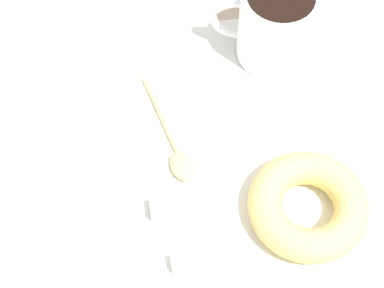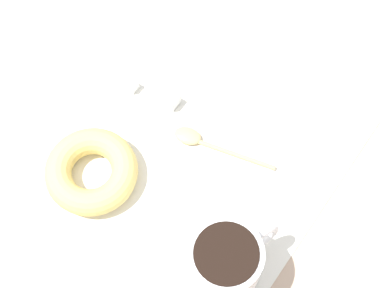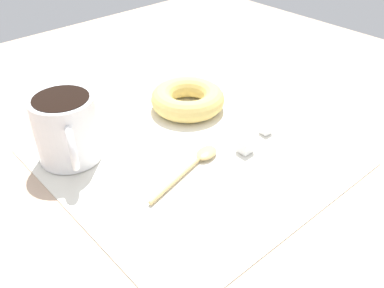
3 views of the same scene
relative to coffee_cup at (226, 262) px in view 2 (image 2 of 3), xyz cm
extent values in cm
cube|color=tan|center=(12.06, 13.16, -5.93)|extent=(120.00, 120.00, 2.00)
cube|color=white|center=(10.83, 12.24, -4.78)|extent=(36.01, 36.01, 0.30)
cylinder|color=white|center=(-0.20, 0.08, -0.19)|extent=(8.36, 8.36, 8.87)
cylinder|color=black|center=(-0.20, 0.08, 4.05)|extent=(7.16, 7.16, 0.60)
torus|color=white|center=(4.17, -1.59, -0.19)|extent=(5.80, 2.93, 5.87)
torus|color=#E5C66B|center=(0.69, 20.49, -2.95)|extent=(11.72, 11.72, 3.36)
ellipsoid|color=#D8B772|center=(11.86, 13.77, -4.18)|extent=(3.19, 4.07, 0.90)
cylinder|color=#D8B772|center=(13.44, 7.37, -4.35)|extent=(3.17, 10.80, 0.56)
cube|color=white|center=(13.79, 24.17, -3.92)|extent=(1.41, 1.41, 1.41)
cube|color=white|center=(14.90, 18.44, -3.73)|extent=(1.80, 1.80, 1.80)
camera|label=1|loc=(15.49, 45.23, 53.19)|focal=60.00mm
camera|label=2|loc=(-16.89, -7.08, 71.22)|focal=60.00mm
camera|label=3|loc=(45.68, -19.22, 29.99)|focal=40.00mm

